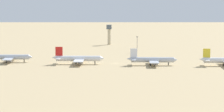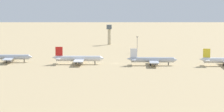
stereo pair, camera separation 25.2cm
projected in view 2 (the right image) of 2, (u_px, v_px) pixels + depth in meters
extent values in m
plane|color=tan|center=(115.00, 63.00, 376.76)|extent=(4000.00, 4000.00, 0.00)
pyramid|color=slate|center=(41.00, 0.00, 1436.10)|extent=(278.11, 263.53, 81.40)
cylinder|color=silver|center=(9.00, 57.00, 382.62)|extent=(31.15, 6.38, 3.87)
cone|color=silver|center=(31.00, 57.00, 382.75)|extent=(3.19, 3.90, 3.67)
cube|color=silver|center=(10.00, 58.00, 382.70)|extent=(9.08, 31.38, 0.54)
cylinder|color=slate|center=(13.00, 58.00, 390.07)|extent=(3.64, 2.40, 2.13)
cylinder|color=slate|center=(9.00, 61.00, 375.66)|extent=(3.64, 2.40, 2.13)
cylinder|color=black|center=(24.00, 61.00, 383.06)|extent=(0.68, 0.68, 2.13)
cylinder|color=black|center=(7.00, 60.00, 385.27)|extent=(0.68, 0.68, 2.13)
cylinder|color=black|center=(6.00, 61.00, 380.66)|extent=(0.68, 0.68, 2.13)
cylinder|color=white|center=(78.00, 58.00, 371.78)|extent=(32.76, 6.02, 4.07)
cone|color=white|center=(102.00, 58.00, 371.53)|extent=(3.28, 4.04, 3.87)
cone|color=white|center=(54.00, 58.00, 371.96)|extent=(4.27, 3.70, 3.46)
cube|color=red|center=(59.00, 51.00, 371.36)|extent=(5.31, 0.83, 6.62)
cube|color=white|center=(60.00, 57.00, 375.97)|extent=(3.67, 7.11, 0.37)
cube|color=white|center=(58.00, 59.00, 367.89)|extent=(3.67, 7.11, 0.37)
cube|color=white|center=(80.00, 59.00, 371.83)|extent=(8.86, 32.93, 0.57)
cylinder|color=slate|center=(82.00, 60.00, 379.57)|extent=(3.79, 2.46, 2.24)
cylinder|color=slate|center=(80.00, 62.00, 364.40)|extent=(3.79, 2.46, 2.24)
cylinder|color=black|center=(95.00, 63.00, 371.97)|extent=(0.71, 0.71, 2.24)
cylinder|color=black|center=(77.00, 62.00, 374.59)|extent=(0.71, 0.71, 2.24)
cylinder|color=black|center=(76.00, 63.00, 369.74)|extent=(0.71, 0.71, 2.24)
cylinder|color=silver|center=(152.00, 60.00, 365.48)|extent=(31.03, 4.89, 3.86)
cone|color=silver|center=(175.00, 60.00, 364.80)|extent=(3.02, 3.77, 3.67)
cone|color=silver|center=(129.00, 59.00, 366.10)|extent=(3.97, 3.41, 3.28)
cube|color=white|center=(134.00, 53.00, 365.44)|extent=(5.04, 0.65, 6.28)
cube|color=silver|center=(134.00, 59.00, 369.82)|extent=(3.31, 6.67, 0.35)
cube|color=silver|center=(134.00, 60.00, 362.15)|extent=(3.31, 6.67, 0.35)
cube|color=silver|center=(154.00, 61.00, 365.51)|extent=(7.60, 31.12, 0.54)
cylinder|color=slate|center=(154.00, 61.00, 372.82)|extent=(3.55, 2.24, 2.13)
cylinder|color=slate|center=(155.00, 64.00, 358.44)|extent=(3.55, 2.24, 2.13)
cylinder|color=black|center=(168.00, 64.00, 365.35)|extent=(0.68, 0.68, 2.13)
cylinder|color=black|center=(150.00, 63.00, 368.19)|extent=(0.68, 0.68, 2.13)
cylinder|color=black|center=(150.00, 64.00, 363.59)|extent=(0.68, 0.68, 2.13)
cone|color=white|center=(202.00, 59.00, 362.46)|extent=(4.04, 3.46, 3.37)
cube|color=yellow|center=(207.00, 53.00, 361.76)|extent=(5.16, 0.62, 6.44)
cube|color=white|center=(206.00, 59.00, 366.25)|extent=(3.33, 6.81, 0.36)
cube|color=white|center=(207.00, 60.00, 358.39)|extent=(3.33, 6.81, 0.36)
cylinder|color=black|center=(223.00, 64.00, 364.46)|extent=(0.69, 0.69, 2.18)
cylinder|color=black|center=(224.00, 65.00, 359.75)|extent=(0.69, 0.69, 2.18)
cylinder|color=#C6B793|center=(109.00, 37.00, 525.71)|extent=(3.20, 3.20, 16.25)
cube|color=#4C5660|center=(109.00, 27.00, 524.51)|extent=(5.20, 5.20, 4.58)
cylinder|color=#59595E|center=(137.00, 45.00, 451.49)|extent=(0.36, 0.36, 13.72)
cube|color=#333333|center=(137.00, 37.00, 450.66)|extent=(1.80, 0.50, 0.50)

